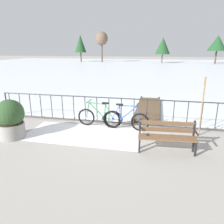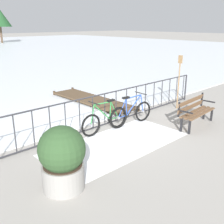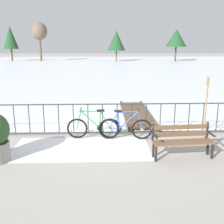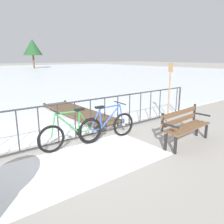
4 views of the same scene
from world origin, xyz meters
The scene contains 13 objects.
ground_plane centered at (0.00, 0.00, 0.00)m, with size 160.00×160.00×0.00m, color #9E9991.
frozen_pond centered at (0.00, 28.40, 0.01)m, with size 80.00×56.00×0.03m, color silver.
snow_patch centered at (-0.63, -1.20, 0.00)m, with size 3.95×1.85×0.01m, color white.
railing_fence centered at (0.00, 0.00, 0.56)m, with size 9.06×0.06×1.07m.
bicycle_near_railing centered at (0.71, -0.44, 0.37)m, with size 1.71×0.52×0.97m.
bicycle_second centered at (-0.28, -0.33, 0.37)m, with size 1.71×0.52×0.97m.
park_bench centered at (2.11, -1.85, 0.51)m, with size 1.63×0.59×0.89m.
oar_upright centered at (3.24, -0.46, 1.14)m, with size 0.04×0.16×1.98m.
wooden_dock centered at (1.42, 2.35, 0.12)m, with size 1.10×4.19×0.20m.
tree_far_west centered at (12.82, 38.76, 3.95)m, with size 3.56×3.56×5.42m.
tree_west_mid centered at (-15.91, 40.30, 4.04)m, with size 2.60×2.60×5.99m.
tree_centre centered at (2.48, 38.99, 3.50)m, with size 3.06×3.06×5.16m.
tree_east_mid centered at (-10.69, 39.69, 5.02)m, with size 2.65×2.65×6.54m.
Camera 3 is at (-0.00, -8.50, 2.95)m, focal length 42.90 mm.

